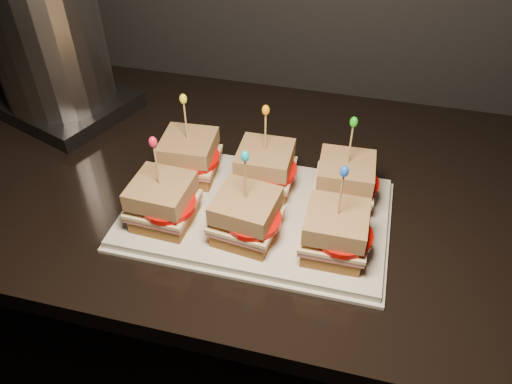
# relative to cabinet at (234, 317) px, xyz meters

# --- Properties ---
(cabinet) EXTENTS (2.26, 0.64, 0.83)m
(cabinet) POSITION_rel_cabinet_xyz_m (0.00, 0.00, 0.00)
(cabinet) COLOR black
(cabinet) RESTS_ON ground
(granite_slab) EXTENTS (2.30, 0.68, 0.04)m
(granite_slab) POSITION_rel_cabinet_xyz_m (0.00, -0.00, 0.43)
(granite_slab) COLOR black
(granite_slab) RESTS_ON cabinet
(platter) EXTENTS (0.42, 0.26, 0.02)m
(platter) POSITION_rel_cabinet_xyz_m (0.08, -0.10, 0.46)
(platter) COLOR silver
(platter) RESTS_ON granite_slab
(platter_rim) EXTENTS (0.43, 0.27, 0.01)m
(platter_rim) POSITION_rel_cabinet_xyz_m (0.08, -0.10, 0.45)
(platter_rim) COLOR silver
(platter_rim) RESTS_ON granite_slab
(sandwich_0_bread_bot) EXTENTS (0.09, 0.09, 0.02)m
(sandwich_0_bread_bot) POSITION_rel_cabinet_xyz_m (-0.05, -0.04, 0.48)
(sandwich_0_bread_bot) COLOR brown
(sandwich_0_bread_bot) RESTS_ON platter
(sandwich_0_ham) EXTENTS (0.10, 0.10, 0.01)m
(sandwich_0_ham) POSITION_rel_cabinet_xyz_m (-0.05, -0.04, 0.50)
(sandwich_0_ham) COLOR #B55452
(sandwich_0_ham) RESTS_ON sandwich_0_bread_bot
(sandwich_0_cheese) EXTENTS (0.10, 0.10, 0.01)m
(sandwich_0_cheese) POSITION_rel_cabinet_xyz_m (-0.05, -0.04, 0.50)
(sandwich_0_cheese) COLOR #F8E8A6
(sandwich_0_cheese) RESTS_ON sandwich_0_ham
(sandwich_0_tomato) EXTENTS (0.09, 0.09, 0.01)m
(sandwich_0_tomato) POSITION_rel_cabinet_xyz_m (-0.04, -0.05, 0.51)
(sandwich_0_tomato) COLOR red
(sandwich_0_tomato) RESTS_ON sandwich_0_cheese
(sandwich_0_bread_top) EXTENTS (0.09, 0.09, 0.03)m
(sandwich_0_bread_top) POSITION_rel_cabinet_xyz_m (-0.05, -0.04, 0.53)
(sandwich_0_bread_top) COLOR #653312
(sandwich_0_bread_top) RESTS_ON sandwich_0_tomato
(sandwich_0_pick) EXTENTS (0.00, 0.00, 0.09)m
(sandwich_0_pick) POSITION_rel_cabinet_xyz_m (-0.05, -0.04, 0.58)
(sandwich_0_pick) COLOR tan
(sandwich_0_pick) RESTS_ON sandwich_0_bread_top
(sandwich_0_frill) EXTENTS (0.01, 0.01, 0.02)m
(sandwich_0_frill) POSITION_rel_cabinet_xyz_m (-0.05, -0.04, 0.62)
(sandwich_0_frill) COLOR yellow
(sandwich_0_frill) RESTS_ON sandwich_0_pick
(sandwich_1_bread_bot) EXTENTS (0.09, 0.09, 0.02)m
(sandwich_1_bread_bot) POSITION_rel_cabinet_xyz_m (0.08, -0.04, 0.48)
(sandwich_1_bread_bot) COLOR brown
(sandwich_1_bread_bot) RESTS_ON platter
(sandwich_1_ham) EXTENTS (0.10, 0.09, 0.01)m
(sandwich_1_ham) POSITION_rel_cabinet_xyz_m (0.08, -0.04, 0.50)
(sandwich_1_ham) COLOR #B55452
(sandwich_1_ham) RESTS_ON sandwich_1_bread_bot
(sandwich_1_cheese) EXTENTS (0.10, 0.09, 0.01)m
(sandwich_1_cheese) POSITION_rel_cabinet_xyz_m (0.08, -0.04, 0.50)
(sandwich_1_cheese) COLOR #F8E8A6
(sandwich_1_cheese) RESTS_ON sandwich_1_ham
(sandwich_1_tomato) EXTENTS (0.09, 0.09, 0.01)m
(sandwich_1_tomato) POSITION_rel_cabinet_xyz_m (0.09, -0.05, 0.51)
(sandwich_1_tomato) COLOR red
(sandwich_1_tomato) RESTS_ON sandwich_1_cheese
(sandwich_1_bread_top) EXTENTS (0.09, 0.09, 0.03)m
(sandwich_1_bread_top) POSITION_rel_cabinet_xyz_m (0.08, -0.04, 0.53)
(sandwich_1_bread_top) COLOR #653312
(sandwich_1_bread_top) RESTS_ON sandwich_1_tomato
(sandwich_1_pick) EXTENTS (0.00, 0.00, 0.09)m
(sandwich_1_pick) POSITION_rel_cabinet_xyz_m (0.08, -0.04, 0.58)
(sandwich_1_pick) COLOR tan
(sandwich_1_pick) RESTS_ON sandwich_1_bread_top
(sandwich_1_frill) EXTENTS (0.01, 0.01, 0.02)m
(sandwich_1_frill) POSITION_rel_cabinet_xyz_m (0.08, -0.04, 0.62)
(sandwich_1_frill) COLOR orange
(sandwich_1_frill) RESTS_ON sandwich_1_pick
(sandwich_2_bread_bot) EXTENTS (0.09, 0.09, 0.02)m
(sandwich_2_bread_bot) POSITION_rel_cabinet_xyz_m (0.21, -0.04, 0.48)
(sandwich_2_bread_bot) COLOR brown
(sandwich_2_bread_bot) RESTS_ON platter
(sandwich_2_ham) EXTENTS (0.10, 0.09, 0.01)m
(sandwich_2_ham) POSITION_rel_cabinet_xyz_m (0.21, -0.04, 0.50)
(sandwich_2_ham) COLOR #B55452
(sandwich_2_ham) RESTS_ON sandwich_2_bread_bot
(sandwich_2_cheese) EXTENTS (0.10, 0.10, 0.01)m
(sandwich_2_cheese) POSITION_rel_cabinet_xyz_m (0.21, -0.04, 0.50)
(sandwich_2_cheese) COLOR #F8E8A6
(sandwich_2_cheese) RESTS_ON sandwich_2_ham
(sandwich_2_tomato) EXTENTS (0.09, 0.09, 0.01)m
(sandwich_2_tomato) POSITION_rel_cabinet_xyz_m (0.23, -0.05, 0.51)
(sandwich_2_tomato) COLOR red
(sandwich_2_tomato) RESTS_ON sandwich_2_cheese
(sandwich_2_bread_top) EXTENTS (0.09, 0.09, 0.03)m
(sandwich_2_bread_top) POSITION_rel_cabinet_xyz_m (0.21, -0.04, 0.53)
(sandwich_2_bread_top) COLOR #653312
(sandwich_2_bread_top) RESTS_ON sandwich_2_tomato
(sandwich_2_pick) EXTENTS (0.00, 0.00, 0.09)m
(sandwich_2_pick) POSITION_rel_cabinet_xyz_m (0.21, -0.04, 0.58)
(sandwich_2_pick) COLOR tan
(sandwich_2_pick) RESTS_ON sandwich_2_bread_top
(sandwich_2_frill) EXTENTS (0.01, 0.01, 0.02)m
(sandwich_2_frill) POSITION_rel_cabinet_xyz_m (0.21, -0.04, 0.62)
(sandwich_2_frill) COLOR #18AF18
(sandwich_2_frill) RESTS_ON sandwich_2_pick
(sandwich_3_bread_bot) EXTENTS (0.09, 0.09, 0.02)m
(sandwich_3_bread_bot) POSITION_rel_cabinet_xyz_m (-0.05, -0.16, 0.48)
(sandwich_3_bread_bot) COLOR brown
(sandwich_3_bread_bot) RESTS_ON platter
(sandwich_3_ham) EXTENTS (0.10, 0.09, 0.01)m
(sandwich_3_ham) POSITION_rel_cabinet_xyz_m (-0.05, -0.16, 0.50)
(sandwich_3_ham) COLOR #B55452
(sandwich_3_ham) RESTS_ON sandwich_3_bread_bot
(sandwich_3_cheese) EXTENTS (0.10, 0.10, 0.01)m
(sandwich_3_cheese) POSITION_rel_cabinet_xyz_m (-0.05, -0.16, 0.50)
(sandwich_3_cheese) COLOR #F8E8A6
(sandwich_3_cheese) RESTS_ON sandwich_3_ham
(sandwich_3_tomato) EXTENTS (0.09, 0.09, 0.01)m
(sandwich_3_tomato) POSITION_rel_cabinet_xyz_m (-0.04, -0.17, 0.51)
(sandwich_3_tomato) COLOR red
(sandwich_3_tomato) RESTS_ON sandwich_3_cheese
(sandwich_3_bread_top) EXTENTS (0.09, 0.09, 0.03)m
(sandwich_3_bread_top) POSITION_rel_cabinet_xyz_m (-0.05, -0.16, 0.53)
(sandwich_3_bread_top) COLOR #653312
(sandwich_3_bread_top) RESTS_ON sandwich_3_tomato
(sandwich_3_pick) EXTENTS (0.00, 0.00, 0.09)m
(sandwich_3_pick) POSITION_rel_cabinet_xyz_m (-0.05, -0.16, 0.58)
(sandwich_3_pick) COLOR tan
(sandwich_3_pick) RESTS_ON sandwich_3_bread_top
(sandwich_3_frill) EXTENTS (0.01, 0.01, 0.02)m
(sandwich_3_frill) POSITION_rel_cabinet_xyz_m (-0.05, -0.16, 0.62)
(sandwich_3_frill) COLOR red
(sandwich_3_frill) RESTS_ON sandwich_3_pick
(sandwich_4_bread_bot) EXTENTS (0.09, 0.09, 0.02)m
(sandwich_4_bread_bot) POSITION_rel_cabinet_xyz_m (0.08, -0.16, 0.48)
(sandwich_4_bread_bot) COLOR brown
(sandwich_4_bread_bot) RESTS_ON platter
(sandwich_4_ham) EXTENTS (0.10, 0.10, 0.01)m
(sandwich_4_ham) POSITION_rel_cabinet_xyz_m (0.08, -0.16, 0.50)
(sandwich_4_ham) COLOR #B55452
(sandwich_4_ham) RESTS_ON sandwich_4_bread_bot
(sandwich_4_cheese) EXTENTS (0.11, 0.10, 0.01)m
(sandwich_4_cheese) POSITION_rel_cabinet_xyz_m (0.08, -0.16, 0.50)
(sandwich_4_cheese) COLOR #F8E8A6
(sandwich_4_cheese) RESTS_ON sandwich_4_ham
(sandwich_4_tomato) EXTENTS (0.09, 0.09, 0.01)m
(sandwich_4_tomato) POSITION_rel_cabinet_xyz_m (0.09, -0.17, 0.51)
(sandwich_4_tomato) COLOR red
(sandwich_4_tomato) RESTS_ON sandwich_4_cheese
(sandwich_4_bread_top) EXTENTS (0.10, 0.10, 0.03)m
(sandwich_4_bread_top) POSITION_rel_cabinet_xyz_m (0.08, -0.16, 0.53)
(sandwich_4_bread_top) COLOR #653312
(sandwich_4_bread_top) RESTS_ON sandwich_4_tomato
(sandwich_4_pick) EXTENTS (0.00, 0.00, 0.09)m
(sandwich_4_pick) POSITION_rel_cabinet_xyz_m (0.08, -0.16, 0.58)
(sandwich_4_pick) COLOR tan
(sandwich_4_pick) RESTS_ON sandwich_4_bread_top
(sandwich_4_frill) EXTENTS (0.01, 0.01, 0.02)m
(sandwich_4_frill) POSITION_rel_cabinet_xyz_m (0.08, -0.16, 0.62)
(sandwich_4_frill) COLOR #0FB2C7
(sandwich_4_frill) RESTS_ON sandwich_4_pick
(sandwich_5_bread_bot) EXTENTS (0.09, 0.09, 0.02)m
(sandwich_5_bread_bot) POSITION_rel_cabinet_xyz_m (0.21, -0.16, 0.48)
(sandwich_5_bread_bot) COLOR brown
(sandwich_5_bread_bot) RESTS_ON platter
(sandwich_5_ham) EXTENTS (0.09, 0.09, 0.01)m
(sandwich_5_ham) POSITION_rel_cabinet_xyz_m (0.21, -0.16, 0.50)
(sandwich_5_ham) COLOR #B55452
(sandwich_5_ham) RESTS_ON sandwich_5_bread_bot
(sandwich_5_cheese) EXTENTS (0.10, 0.09, 0.01)m
(sandwich_5_cheese) POSITION_rel_cabinet_xyz_m (0.21, -0.16, 0.50)
(sandwich_5_cheese) COLOR #F8E8A6
(sandwich_5_cheese) RESTS_ON sandwich_5_ham
(sandwich_5_tomato) EXTENTS (0.09, 0.09, 0.01)m
(sandwich_5_tomato) POSITION_rel_cabinet_xyz_m (0.23, -0.17, 0.51)
(sandwich_5_tomato) COLOR red
(sandwich_5_tomato) RESTS_ON sandwich_5_cheese
(sandwich_5_bread_top) EXTENTS (0.09, 0.09, 0.03)m
(sandwich_5_bread_top) POSITION_rel_cabinet_xyz_m (0.21, -0.16, 0.53)
(sandwich_5_bread_top) COLOR #653312
(sandwich_5_bread_top) RESTS_ON sandwich_5_tomato
(sandwich_5_pick) EXTENTS (0.00, 0.00, 0.09)m
(sandwich_5_pick) POSITION_rel_cabinet_xyz_m (0.21, -0.16, 0.58)
(sandwich_5_pick) COLOR tan
(sandwich_5_pick) RESTS_ON sandwich_5_bread_top
(sandwich_5_frill) EXTENTS (0.01, 0.01, 0.02)m
(sandwich_5_frill) POSITION_rel_cabinet_xyz_m (0.21, -0.16, 0.62)
(sandwich_5_frill) COLOR blue
(sandwich_5_frill) RESTS_ON sandwich_5_pick
(appliance_base) EXTENTS (0.32, 0.29, 0.03)m
(appliance_base) POSITION_rel_cabinet_xyz_m (-0.39, 0.12, 0.47)
(appliance_base) COLOR #262628
(appliance_base) RESTS_ON granite_slab
(appliance_body) EXTENTS (0.21, 0.21, 0.28)m
(appliance_body) POSITION_rel_cabinet_xyz_m (-0.39, 0.12, 0.62)
(appliance_body) COLOR silver
(appliance_body) RESTS_ON appliance_base
(appliance) EXTENTS (0.26, 0.21, 0.33)m
(appliance) POSITION_rel_cabinet_xyz_m (-0.39, 0.12, 0.62)
(appliance) COLOR silver
(appliance) RESTS_ON granite_slab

